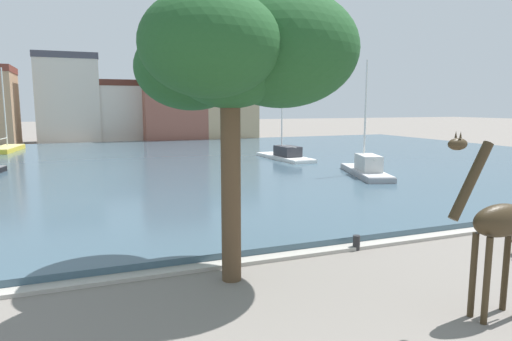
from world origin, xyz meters
The scene contains 12 objects.
harbor_water centered at (0.00, 32.71, 0.16)m, with size 79.46×45.96×0.33m, color #3D5666.
quay_edge_coping centered at (0.00, 9.48, 0.06)m, with size 79.46×0.50×0.12m, color #ADA89E.
giraffe_statue centered at (4.12, 4.15, 2.19)m, with size 2.45×0.60×4.28m.
sailboat_grey centered at (12.81, 21.56, 0.56)m, with size 3.90×7.78×7.72m.
sailboat_white centered at (11.49, 31.63, 0.49)m, with size 2.50×8.21×8.42m.
sailboat_yellow centered at (-11.44, 47.56, 0.43)m, with size 2.77×7.53×8.51m.
shade_tree centered at (-0.35, 8.50, 6.09)m, with size 6.01×5.54×7.88m.
mooring_bollard centered at (4.02, 9.33, 0.25)m, with size 0.24×0.24×0.50m, color #232326.
townhouse_wide_warehouse centered at (-5.92, 61.14, 5.75)m, with size 7.74×6.63×11.47m.
townhouse_corner_house centered at (-0.79, 60.76, 4.12)m, with size 8.70×5.47×8.21m.
townhouse_end_terrace centered at (7.27, 58.30, 6.17)m, with size 8.36×6.85×12.32m.
townhouse_narrow_midrow centered at (14.48, 58.20, 4.71)m, with size 8.60×6.62×9.40m.
Camera 1 is at (-4.32, -2.80, 4.79)m, focal length 31.11 mm.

